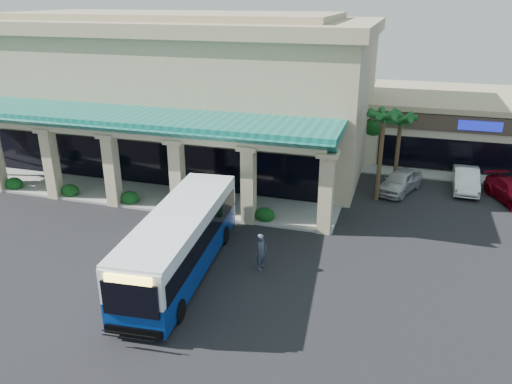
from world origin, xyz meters
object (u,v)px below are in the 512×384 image
(transit_bus, at_px, (181,243))
(car_white, at_px, (466,180))
(car_silver, at_px, (400,181))
(pedestrian, at_px, (262,252))

(transit_bus, height_order, car_white, transit_bus)
(car_silver, bearing_deg, pedestrian, -94.23)
(car_silver, distance_m, car_white, 4.64)
(transit_bus, bearing_deg, car_silver, 50.46)
(car_silver, bearing_deg, car_white, 42.62)
(pedestrian, bearing_deg, transit_bus, 126.14)
(pedestrian, relative_size, car_white, 0.41)
(transit_bus, distance_m, pedestrian, 3.93)
(transit_bus, relative_size, car_white, 2.50)
(transit_bus, xyz_separation_m, car_white, (14.06, 15.76, -0.84))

